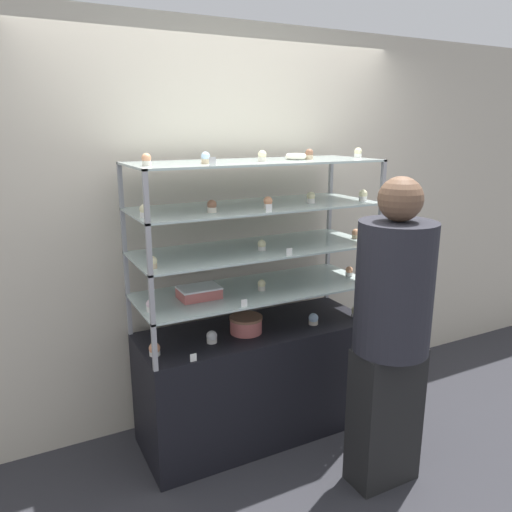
% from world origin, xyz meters
% --- Properties ---
extents(ground_plane, '(20.00, 20.00, 0.00)m').
position_xyz_m(ground_plane, '(0.00, 0.00, 0.00)').
color(ground_plane, '#2D2D33').
extents(back_wall, '(8.00, 0.05, 2.60)m').
position_xyz_m(back_wall, '(0.00, 0.42, 1.30)').
color(back_wall, beige).
rests_on(back_wall, ground_plane).
extents(display_base, '(1.47, 0.56, 0.73)m').
position_xyz_m(display_base, '(0.00, 0.00, 0.37)').
color(display_base, black).
rests_on(display_base, ground_plane).
extents(display_riser_lower, '(1.47, 0.56, 0.26)m').
position_xyz_m(display_riser_lower, '(0.00, 0.00, 0.98)').
color(display_riser_lower, '#99999E').
rests_on(display_riser_lower, display_base).
extents(display_riser_middle, '(1.47, 0.56, 0.26)m').
position_xyz_m(display_riser_middle, '(0.00, 0.00, 1.24)').
color(display_riser_middle, '#99999E').
rests_on(display_riser_middle, display_riser_lower).
extents(display_riser_upper, '(1.47, 0.56, 0.26)m').
position_xyz_m(display_riser_upper, '(0.00, 0.00, 1.50)').
color(display_riser_upper, '#99999E').
rests_on(display_riser_upper, display_riser_middle).
extents(display_riser_top, '(1.47, 0.56, 0.26)m').
position_xyz_m(display_riser_top, '(0.00, 0.00, 1.76)').
color(display_riser_top, '#99999E').
rests_on(display_riser_top, display_riser_upper).
extents(layer_cake_centerpiece, '(0.20, 0.20, 0.10)m').
position_xyz_m(layer_cake_centerpiece, '(-0.09, -0.04, 0.79)').
color(layer_cake_centerpiece, '#C66660').
rests_on(layer_cake_centerpiece, display_base).
extents(sheet_cake_frosted, '(0.24, 0.17, 0.07)m').
position_xyz_m(sheet_cake_frosted, '(-0.37, -0.00, 1.03)').
color(sheet_cake_frosted, '#C66660').
rests_on(sheet_cake_frosted, display_riser_lower).
extents(cupcake_0, '(0.06, 0.06, 0.07)m').
position_xyz_m(cupcake_0, '(-0.68, -0.09, 0.77)').
color(cupcake_0, white).
rests_on(cupcake_0, display_base).
extents(cupcake_1, '(0.06, 0.06, 0.07)m').
position_xyz_m(cupcake_1, '(-0.33, -0.08, 0.77)').
color(cupcake_1, white).
rests_on(cupcake_1, display_base).
extents(cupcake_2, '(0.06, 0.06, 0.07)m').
position_xyz_m(cupcake_2, '(0.35, -0.12, 0.77)').
color(cupcake_2, beige).
rests_on(cupcake_2, display_base).
extents(cupcake_3, '(0.06, 0.06, 0.07)m').
position_xyz_m(cupcake_3, '(0.68, -0.14, 0.77)').
color(cupcake_3, white).
rests_on(cupcake_3, display_base).
extents(price_tag_0, '(0.04, 0.00, 0.04)m').
position_xyz_m(price_tag_0, '(-0.51, -0.26, 0.76)').
color(price_tag_0, white).
rests_on(price_tag_0, display_base).
extents(cupcake_4, '(0.05, 0.05, 0.07)m').
position_xyz_m(cupcake_4, '(-0.68, -0.09, 1.03)').
color(cupcake_4, white).
rests_on(cupcake_4, display_riser_lower).
extents(cupcake_5, '(0.05, 0.05, 0.07)m').
position_xyz_m(cupcake_5, '(0.01, -0.05, 1.03)').
color(cupcake_5, beige).
rests_on(cupcake_5, display_riser_lower).
extents(cupcake_6, '(0.05, 0.05, 0.07)m').
position_xyz_m(cupcake_6, '(0.67, -0.06, 1.03)').
color(cupcake_6, white).
rests_on(cupcake_6, display_riser_lower).
extents(price_tag_1, '(0.04, 0.00, 0.04)m').
position_xyz_m(price_tag_1, '(-0.21, -0.26, 1.02)').
color(price_tag_1, white).
rests_on(price_tag_1, display_riser_lower).
extents(cupcake_7, '(0.05, 0.05, 0.06)m').
position_xyz_m(cupcake_7, '(-0.68, -0.15, 1.28)').
color(cupcake_7, '#CCB28C').
rests_on(cupcake_7, display_riser_middle).
extents(cupcake_8, '(0.05, 0.05, 0.06)m').
position_xyz_m(cupcake_8, '(0.00, -0.07, 1.28)').
color(cupcake_8, white).
rests_on(cupcake_8, display_riser_middle).
extents(cupcake_9, '(0.05, 0.05, 0.06)m').
position_xyz_m(cupcake_9, '(0.70, -0.07, 1.28)').
color(cupcake_9, '#CCB28C').
rests_on(cupcake_9, display_riser_middle).
extents(price_tag_2, '(0.04, 0.00, 0.04)m').
position_xyz_m(price_tag_2, '(0.08, -0.26, 1.27)').
color(price_tag_2, white).
rests_on(price_tag_2, display_riser_middle).
extents(cupcake_10, '(0.05, 0.05, 0.07)m').
position_xyz_m(cupcake_10, '(-0.69, -0.11, 1.54)').
color(cupcake_10, white).
rests_on(cupcake_10, display_riser_upper).
extents(cupcake_11, '(0.05, 0.05, 0.07)m').
position_xyz_m(cupcake_11, '(-0.33, -0.12, 1.54)').
color(cupcake_11, beige).
rests_on(cupcake_11, display_riser_upper).
extents(cupcake_12, '(0.05, 0.05, 0.07)m').
position_xyz_m(cupcake_12, '(0.00, -0.15, 1.54)').
color(cupcake_12, beige).
rests_on(cupcake_12, display_riser_upper).
extents(cupcake_13, '(0.05, 0.05, 0.07)m').
position_xyz_m(cupcake_13, '(0.33, -0.08, 1.54)').
color(cupcake_13, white).
rests_on(cupcake_13, display_riser_upper).
extents(cupcake_14, '(0.05, 0.05, 0.07)m').
position_xyz_m(cupcake_14, '(0.68, -0.15, 1.54)').
color(cupcake_14, white).
rests_on(cupcake_14, display_riser_upper).
extents(price_tag_3, '(0.04, 0.00, 0.04)m').
position_xyz_m(price_tag_3, '(-0.06, -0.26, 1.53)').
color(price_tag_3, white).
rests_on(price_tag_3, display_riser_upper).
extents(cupcake_15, '(0.05, 0.05, 0.06)m').
position_xyz_m(cupcake_15, '(-0.67, -0.10, 1.80)').
color(cupcake_15, beige).
rests_on(cupcake_15, display_riser_top).
extents(cupcake_16, '(0.05, 0.05, 0.06)m').
position_xyz_m(cupcake_16, '(-0.35, -0.11, 1.80)').
color(cupcake_16, '#CCB28C').
rests_on(cupcake_16, display_riser_top).
extents(cupcake_17, '(0.05, 0.05, 0.06)m').
position_xyz_m(cupcake_17, '(-0.01, -0.09, 1.80)').
color(cupcake_17, beige).
rests_on(cupcake_17, display_riser_top).
extents(cupcake_18, '(0.05, 0.05, 0.06)m').
position_xyz_m(cupcake_18, '(0.34, -0.05, 1.80)').
color(cupcake_18, '#CCB28C').
rests_on(cupcake_18, display_riser_top).
extents(cupcake_19, '(0.05, 0.05, 0.06)m').
position_xyz_m(cupcake_19, '(0.70, -0.05, 1.80)').
color(cupcake_19, white).
rests_on(cupcake_19, display_riser_top).
extents(price_tag_4, '(0.04, 0.00, 0.04)m').
position_xyz_m(price_tag_4, '(-0.38, -0.26, 1.79)').
color(price_tag_4, white).
rests_on(price_tag_4, display_riser_top).
extents(donut_glazed, '(0.13, 0.13, 0.04)m').
position_xyz_m(donut_glazed, '(0.26, -0.02, 1.79)').
color(donut_glazed, '#EFE5CC').
rests_on(donut_glazed, display_riser_top).
extents(customer_figure, '(0.40, 0.40, 1.73)m').
position_xyz_m(customer_figure, '(0.42, -0.74, 0.92)').
color(customer_figure, black).
rests_on(customer_figure, ground_plane).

